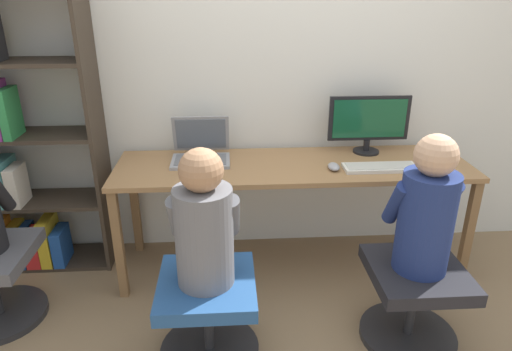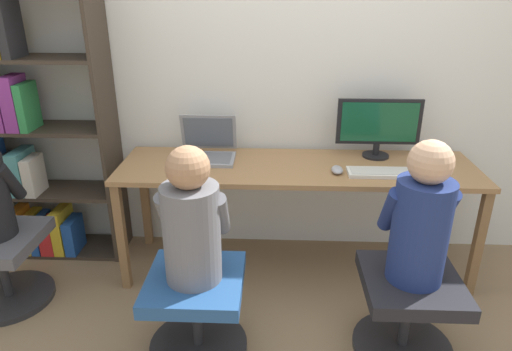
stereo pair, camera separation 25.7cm
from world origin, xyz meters
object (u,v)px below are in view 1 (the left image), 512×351
object	(u,v)px
person_at_monitor	(427,210)
bookshelf	(0,147)
office_chair_left	(413,297)
office_chair_right	(208,311)
person_at_laptop	(204,224)
desktop_monitor	(369,123)
keyboard	(380,167)
laptop	(201,152)

from	to	relation	value
person_at_monitor	bookshelf	distance (m)	2.46
office_chair_left	office_chair_right	xyz separation A→B (m)	(-1.05, -0.04, 0.00)
person_at_laptop	bookshelf	world-z (taller)	bookshelf
desktop_monitor	person_at_laptop	world-z (taller)	person_at_laptop
office_chair_right	person_at_monitor	world-z (taller)	person_at_monitor
office_chair_right	person_at_monitor	xyz separation A→B (m)	(1.05, 0.05, 0.50)
keyboard	bookshelf	world-z (taller)	bookshelf
desktop_monitor	keyboard	world-z (taller)	desktop_monitor
office_chair_left	bookshelf	distance (m)	2.53
person_at_monitor	desktop_monitor	bearing A→B (deg)	91.86
office_chair_left	keyboard	bearing A→B (deg)	92.89
office_chair_left	laptop	bearing A→B (deg)	142.94
desktop_monitor	person_at_laptop	bearing A→B (deg)	-137.41
keyboard	person_at_monitor	distance (m)	0.60
laptop	person_at_laptop	distance (m)	0.87
person_at_monitor	office_chair_left	bearing A→B (deg)	-90.00
office_chair_left	person_at_monitor	bearing A→B (deg)	90.00
person_at_monitor	keyboard	bearing A→B (deg)	92.92
desktop_monitor	person_at_monitor	distance (m)	0.91
person_at_laptop	office_chair_left	bearing A→B (deg)	2.01
person_at_monitor	person_at_laptop	size ratio (longest dim) A/B	1.04
desktop_monitor	person_at_monitor	world-z (taller)	person_at_monitor
laptop	person_at_laptop	world-z (taller)	person_at_laptop
bookshelf	office_chair_left	bearing A→B (deg)	-20.33
person_at_monitor	office_chair_right	bearing A→B (deg)	-177.48
bookshelf	laptop	bearing A→B (deg)	-1.25
person_at_laptop	bookshelf	distance (m)	1.55
keyboard	bookshelf	bearing A→B (deg)	173.59
person_at_monitor	bookshelf	world-z (taller)	bookshelf
laptop	person_at_laptop	bearing A→B (deg)	-86.56
laptop	keyboard	xyz separation A→B (m)	(1.07, -0.23, -0.04)
keyboard	office_chair_left	distance (m)	0.77
laptop	bookshelf	xyz separation A→B (m)	(-1.21, 0.03, 0.05)
laptop	bookshelf	world-z (taller)	bookshelf
bookshelf	person_at_monitor	bearing A→B (deg)	-20.23
desktop_monitor	person_at_monitor	size ratio (longest dim) A/B	0.75
office_chair_left	person_at_laptop	bearing A→B (deg)	-177.99
person_at_laptop	bookshelf	size ratio (longest dim) A/B	0.37
keyboard	office_chair_right	world-z (taller)	keyboard
desktop_monitor	bookshelf	world-z (taller)	bookshelf
person_at_laptop	office_chair_right	bearing A→B (deg)	-90.00
desktop_monitor	laptop	xyz separation A→B (m)	(-1.07, -0.07, -0.15)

